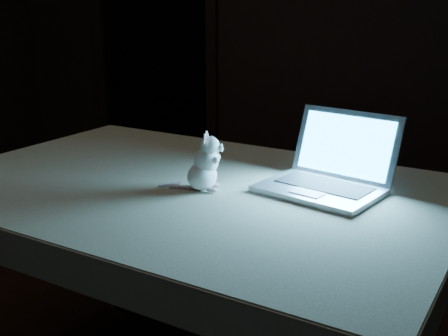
% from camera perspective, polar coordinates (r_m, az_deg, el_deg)
% --- Properties ---
extents(back_wall, '(4.50, 0.04, 2.60)m').
position_cam_1_polar(back_wall, '(4.17, 6.97, 14.62)').
color(back_wall, black).
rests_on(back_wall, ground).
extents(doorway, '(1.06, 0.36, 2.13)m').
position_cam_1_polar(doorway, '(4.56, -7.03, 11.81)').
color(doorway, black).
rests_on(doorway, back_wall).
extents(table, '(1.75, 1.30, 0.85)m').
position_cam_1_polar(table, '(2.02, -3.42, -13.33)').
color(table, black).
rests_on(table, floor).
extents(tablecloth, '(1.89, 1.45, 0.11)m').
position_cam_1_polar(tablecloth, '(1.88, -0.31, -2.96)').
color(tablecloth, beige).
rests_on(tablecloth, table).
extents(laptop, '(0.44, 0.42, 0.24)m').
position_cam_1_polar(laptop, '(1.74, 9.80, 1.28)').
color(laptop, '#ACABB0').
rests_on(laptop, tablecloth).
extents(plush_mouse, '(0.18, 0.18, 0.18)m').
position_cam_1_polar(plush_mouse, '(1.76, -2.24, 0.65)').
color(plush_mouse, white).
rests_on(plush_mouse, tablecloth).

